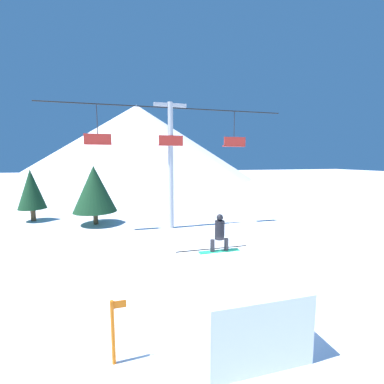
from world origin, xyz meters
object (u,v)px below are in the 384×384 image
object	(u,v)px
snow_ramp	(233,298)
snowboarder	(220,233)
trail_marker	(113,330)
pine_tree_near	(94,189)

from	to	relation	value
snow_ramp	snowboarder	distance (m)	2.27
trail_marker	snowboarder	bearing A→B (deg)	30.09
trail_marker	snow_ramp	bearing A→B (deg)	9.47
snowboarder	pine_tree_near	xyz separation A→B (m)	(-5.65, 13.36, 0.30)
pine_tree_near	trail_marker	world-z (taller)	pine_tree_near
snow_ramp	trail_marker	xyz separation A→B (m)	(-3.56, -0.59, -0.03)
snow_ramp	trail_marker	distance (m)	3.61
snowboarder	pine_tree_near	world-z (taller)	pine_tree_near
snowboarder	trail_marker	world-z (taller)	snowboarder
pine_tree_near	trail_marker	bearing A→B (deg)	-82.84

